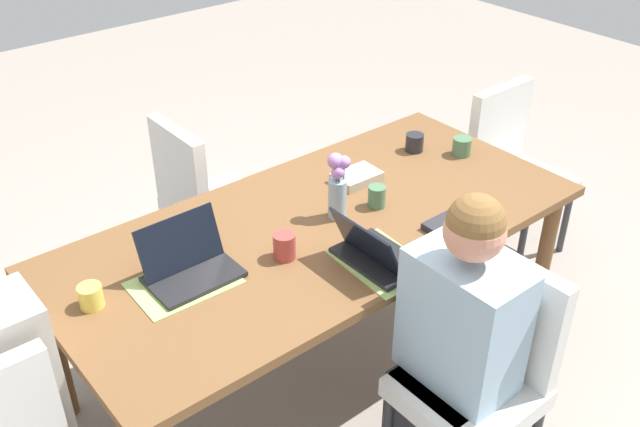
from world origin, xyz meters
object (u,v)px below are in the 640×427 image
(coffee_mug_near_right, at_px, (377,197))
(coffee_mug_centre_right, at_px, (462,146))
(coffee_mug_centre_left, at_px, (91,296))
(chair_far_left_near, at_px, (483,365))
(chair_head_left_right_near, at_px, (512,164))
(dining_table, at_px, (320,239))
(chair_near_left_far, at_px, (204,197))
(book_red_cover, at_px, (357,177))
(coffee_mug_near_left, at_px, (415,143))
(laptop_far_left_near, at_px, (375,254))
(book_blue_cover, at_px, (451,225))
(laptop_head_right_left_mid, at_px, (189,266))
(coffee_mug_far_left, at_px, (284,246))
(person_far_left_near, at_px, (457,360))
(flower_vase, at_px, (338,186))

(coffee_mug_near_right, bearing_deg, coffee_mug_centre_right, -172.19)
(coffee_mug_near_right, height_order, coffee_mug_centre_left, coffee_mug_near_right)
(chair_far_left_near, relative_size, coffee_mug_centre_left, 10.91)
(chair_head_left_right_near, distance_m, coffee_mug_centre_right, 0.57)
(dining_table, bearing_deg, chair_far_left_near, 97.33)
(chair_near_left_far, relative_size, book_red_cover, 4.50)
(coffee_mug_near_left, bearing_deg, laptop_far_left_near, 35.56)
(dining_table, height_order, coffee_mug_near_right, coffee_mug_near_right)
(dining_table, xyz_separation_m, laptop_far_left_near, (0.01, 0.33, 0.11))
(laptop_far_left_near, relative_size, book_blue_cover, 1.60)
(laptop_head_right_left_mid, bearing_deg, coffee_mug_centre_right, -179.59)
(chair_far_left_near, height_order, chair_head_left_right_near, same)
(chair_far_left_near, relative_size, coffee_mug_centre_right, 10.28)
(chair_far_left_near, bearing_deg, chair_near_left_far, -84.48)
(chair_head_left_right_near, relative_size, coffee_mug_near_left, 10.60)
(chair_head_left_right_near, bearing_deg, chair_far_left_near, 34.43)
(book_blue_cover, bearing_deg, chair_near_left_far, -69.85)
(book_red_cover, height_order, book_blue_cover, book_red_cover)
(coffee_mug_far_left, bearing_deg, chair_far_left_near, 116.42)
(person_far_left_near, bearing_deg, book_red_cover, -109.55)
(laptop_head_right_left_mid, distance_m, coffee_mug_centre_left, 0.35)
(chair_far_left_near, distance_m, laptop_far_left_near, 0.55)
(person_far_left_near, bearing_deg, chair_far_left_near, 141.24)
(chair_far_left_near, xyz_separation_m, coffee_mug_far_left, (0.35, -0.70, 0.29))
(chair_far_left_near, xyz_separation_m, laptop_far_left_near, (0.11, -0.46, 0.28))
(chair_far_left_near, bearing_deg, coffee_mug_far_left, -63.58)
(person_far_left_near, xyz_separation_m, coffee_mug_near_right, (-0.24, -0.69, 0.26))
(coffee_mug_far_left, bearing_deg, person_far_left_near, 113.09)
(chair_head_left_right_near, distance_m, flower_vase, 1.35)
(chair_head_left_right_near, xyz_separation_m, coffee_mug_centre_left, (2.30, -0.01, 0.28))
(laptop_far_left_near, xyz_separation_m, coffee_mug_centre_right, (-0.90, -0.37, -0.00))
(coffee_mug_centre_right, relative_size, coffee_mug_far_left, 0.86)
(coffee_mug_near_right, bearing_deg, book_blue_cover, 110.49)
(dining_table, height_order, coffee_mug_centre_right, coffee_mug_centre_right)
(laptop_far_left_near, bearing_deg, dining_table, -91.74)
(coffee_mug_near_left, distance_m, book_blue_cover, 0.67)
(chair_far_left_near, xyz_separation_m, coffee_mug_centre_right, (-0.79, -0.83, 0.28))
(coffee_mug_centre_left, bearing_deg, book_blue_cover, 161.02)
(person_far_left_near, distance_m, coffee_mug_centre_right, 1.18)
(coffee_mug_far_left, bearing_deg, dining_table, -159.52)
(book_blue_cover, bearing_deg, book_red_cover, -85.89)
(laptop_head_right_left_mid, relative_size, coffee_mug_far_left, 3.14)
(flower_vase, relative_size, coffee_mug_far_left, 2.72)
(chair_head_left_right_near, bearing_deg, coffee_mug_centre_right, 5.39)
(coffee_mug_far_left, bearing_deg, coffee_mug_near_left, -163.05)
(flower_vase, height_order, coffee_mug_centre_right, flower_vase)
(chair_far_left_near, height_order, book_red_cover, chair_far_left_near)
(person_far_left_near, relative_size, book_blue_cover, 5.97)
(chair_near_left_far, bearing_deg, chair_far_left_near, 95.52)
(laptop_far_left_near, distance_m, book_red_cover, 0.61)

